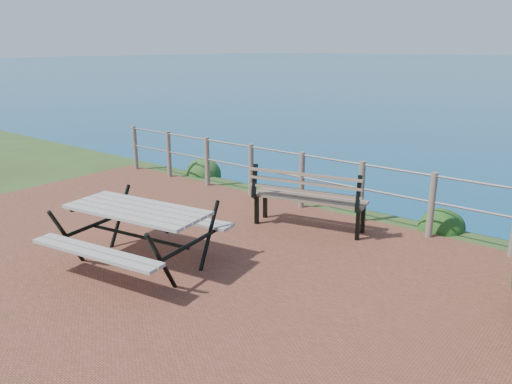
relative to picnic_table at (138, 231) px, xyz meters
The scene contains 6 objects.
ground 0.58m from the picnic_table, ahead, with size 10.00×7.00×0.12m, color brown.
safety_railing 3.37m from the picnic_table, 85.00° to the left, with size 9.40×0.10×1.00m.
picnic_table is the anchor object (origin of this frame).
park_bench 2.74m from the picnic_table, 69.29° to the left, with size 1.84×0.85×1.00m.
shrub_lip_west 5.09m from the picnic_table, 125.50° to the left, with size 0.78×0.78×0.52m, color #2A541F.
shrub_lip_east 4.79m from the picnic_table, 57.58° to the left, with size 0.73×0.73×0.45m, color #183F13.
Camera 1 is at (4.65, -3.76, 2.80)m, focal length 35.00 mm.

